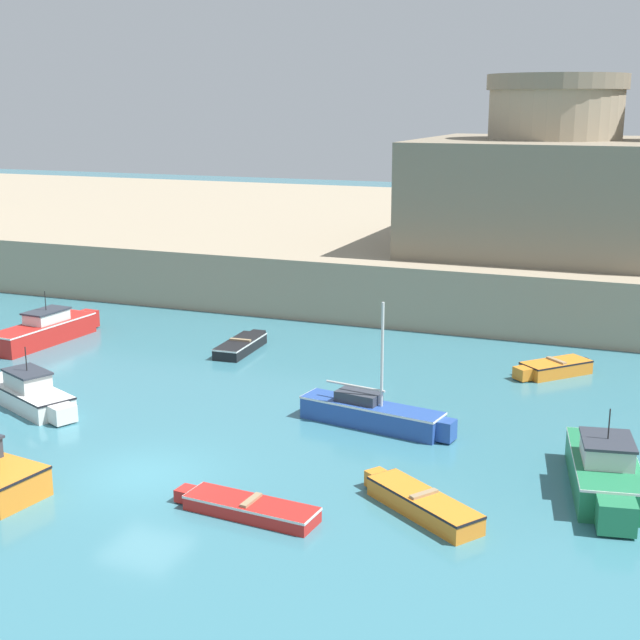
# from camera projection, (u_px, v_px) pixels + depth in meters

# --- Properties ---
(ground_plane) EXTENTS (200.00, 200.00, 0.00)m
(ground_plane) POSITION_uv_depth(u_px,v_px,m) (143.00, 475.00, 26.93)
(ground_plane) COLOR teal
(quay_seawall) EXTENTS (120.00, 40.00, 3.13)m
(quay_seawall) POSITION_uv_depth(u_px,v_px,m) (451.00, 240.00, 62.45)
(quay_seawall) COLOR gray
(quay_seawall) RESTS_ON ground
(motorboat_white_0) EXTENTS (5.51, 3.38, 2.28)m
(motorboat_white_0) POSITION_uv_depth(u_px,v_px,m) (28.00, 393.00, 32.92)
(motorboat_white_0) COLOR white
(motorboat_white_0) RESTS_ON ground
(motorboat_green_1) EXTENTS (2.67, 5.75, 2.55)m
(motorboat_green_1) POSITION_uv_depth(u_px,v_px,m) (605.00, 471.00, 25.61)
(motorboat_green_1) COLOR #237A4C
(motorboat_green_1) RESTS_ON ground
(dinghy_red_2) EXTENTS (4.31, 1.36, 0.50)m
(dinghy_red_2) POSITION_uv_depth(u_px,v_px,m) (248.00, 507.00, 24.26)
(dinghy_red_2) COLOR red
(dinghy_red_2) RESTS_ON ground
(motorboat_red_3) EXTENTS (2.00, 6.39, 2.43)m
(motorboat_red_3) POSITION_uv_depth(u_px,v_px,m) (46.00, 330.00, 41.63)
(motorboat_red_3) COLOR red
(motorboat_red_3) RESTS_ON ground
(dinghy_orange_4) EXTENTS (3.02, 3.19, 0.66)m
(dinghy_orange_4) POSITION_uv_depth(u_px,v_px,m) (554.00, 368.00, 36.68)
(dinghy_orange_4) COLOR orange
(dinghy_orange_4) RESTS_ON ground
(sailboat_blue_5) EXTENTS (5.73, 1.98, 4.47)m
(sailboat_blue_5) POSITION_uv_depth(u_px,v_px,m) (373.00, 413.00, 30.81)
(sailboat_blue_5) COLOR #284C9E
(sailboat_blue_5) RESTS_ON ground
(dinghy_black_6) EXTENTS (1.35, 4.07, 0.59)m
(dinghy_black_6) POSITION_uv_depth(u_px,v_px,m) (241.00, 345.00, 40.26)
(dinghy_black_6) COLOR black
(dinghy_black_6) RESTS_ON ground
(dinghy_orange_8) EXTENTS (3.94, 3.06, 0.64)m
(dinghy_orange_8) POSITION_uv_depth(u_px,v_px,m) (421.00, 502.00, 24.36)
(dinghy_orange_8) COLOR orange
(dinghy_orange_8) RESTS_ON ground
(fortress) EXTENTS (13.90, 13.90, 9.27)m
(fortress) POSITION_uv_depth(u_px,v_px,m) (551.00, 185.00, 48.46)
(fortress) COLOR gray
(fortress) RESTS_ON quay_seawall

